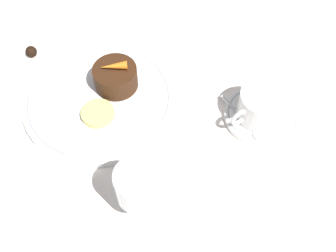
{
  "coord_description": "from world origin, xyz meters",
  "views": [
    {
      "loc": [
        0.12,
        0.41,
        0.58
      ],
      "look_at": [
        -0.07,
        0.1,
        0.04
      ],
      "focal_mm": 42.0,
      "sensor_mm": 36.0,
      "label": 1
    }
  ],
  "objects_px": {
    "dinner_plate": "(99,99)",
    "fork": "(3,170)",
    "wine_glass": "(139,187)",
    "dessert_cake": "(116,77)",
    "coffee_cup": "(263,105)"
  },
  "relations": [
    {
      "from": "wine_glass",
      "to": "dessert_cake",
      "type": "bearing_deg",
      "value": -109.3
    },
    {
      "from": "dinner_plate",
      "to": "coffee_cup",
      "type": "height_order",
      "value": "coffee_cup"
    },
    {
      "from": "dinner_plate",
      "to": "fork",
      "type": "relative_size",
      "value": 1.52
    },
    {
      "from": "fork",
      "to": "dessert_cake",
      "type": "height_order",
      "value": "dessert_cake"
    },
    {
      "from": "wine_glass",
      "to": "dinner_plate",
      "type": "bearing_deg",
      "value": -99.85
    },
    {
      "from": "dinner_plate",
      "to": "coffee_cup",
      "type": "relative_size",
      "value": 2.44
    },
    {
      "from": "coffee_cup",
      "to": "wine_glass",
      "type": "height_order",
      "value": "wine_glass"
    },
    {
      "from": "coffee_cup",
      "to": "wine_glass",
      "type": "relative_size",
      "value": 1.05
    },
    {
      "from": "dinner_plate",
      "to": "dessert_cake",
      "type": "relative_size",
      "value": 3.47
    },
    {
      "from": "wine_glass",
      "to": "dessert_cake",
      "type": "height_order",
      "value": "wine_glass"
    },
    {
      "from": "wine_glass",
      "to": "dessert_cake",
      "type": "distance_m",
      "value": 0.25
    },
    {
      "from": "fork",
      "to": "dessert_cake",
      "type": "bearing_deg",
      "value": -167.78
    },
    {
      "from": "wine_glass",
      "to": "coffee_cup",
      "type": "bearing_deg",
      "value": -172.47
    },
    {
      "from": "wine_glass",
      "to": "fork",
      "type": "height_order",
      "value": "wine_glass"
    },
    {
      "from": "dinner_plate",
      "to": "coffee_cup",
      "type": "distance_m",
      "value": 0.29
    }
  ]
}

